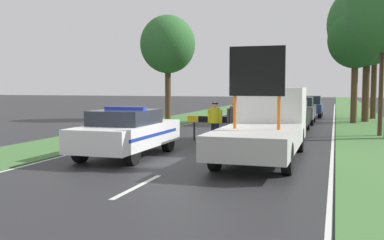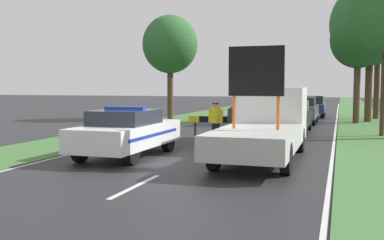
{
  "view_description": "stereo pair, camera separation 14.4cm",
  "coord_description": "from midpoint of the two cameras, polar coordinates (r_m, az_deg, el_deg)",
  "views": [
    {
      "loc": [
        4.11,
        -12.38,
        2.21
      ],
      "look_at": [
        -0.35,
        1.55,
        1.1
      ],
      "focal_mm": 42.0,
      "sensor_mm": 36.0,
      "label": 1
    },
    {
      "loc": [
        4.25,
        -12.34,
        2.21
      ],
      "look_at": [
        -0.35,
        1.55,
        1.1
      ],
      "focal_mm": 42.0,
      "sensor_mm": 36.0,
      "label": 2
    }
  ],
  "objects": [
    {
      "name": "traffic_cone_near_police",
      "position": [
        17.04,
        -4.91,
        -2.32
      ],
      "size": [
        0.35,
        0.35,
        0.49
      ],
      "color": "black",
      "rests_on": "ground"
    },
    {
      "name": "road_barrier",
      "position": [
        17.87,
        3.37,
        -0.15
      ],
      "size": [
        2.71,
        0.08,
        1.0
      ],
      "rotation": [
        0.0,
        0.0,
        0.08
      ],
      "color": "black",
      "rests_on": "ground"
    },
    {
      "name": "roadside_tree_near_right",
      "position": [
        29.95,
        -3.23,
        9.53
      ],
      "size": [
        3.63,
        3.63,
        6.86
      ],
      "color": "#4C3823",
      "rests_on": "ground"
    },
    {
      "name": "utility_pole",
      "position": [
        21.35,
        22.81,
        7.2
      ],
      "size": [
        1.2,
        0.2,
        6.57
      ],
      "color": "#473828",
      "rests_on": "ground"
    },
    {
      "name": "grass_verge_right",
      "position": [
        32.47,
        20.45,
        0.19
      ],
      "size": [
        3.17,
        120.0,
        0.03
      ],
      "color": "#427038",
      "rests_on": "ground"
    },
    {
      "name": "traffic_cone_near_truck",
      "position": [
        14.93,
        2.47,
        -2.99
      ],
      "size": [
        0.45,
        0.45,
        0.62
      ],
      "color": "black",
      "rests_on": "ground"
    },
    {
      "name": "ground_plane",
      "position": [
        13.24,
        -0.94,
        -5.27
      ],
      "size": [
        160.0,
        160.0,
        0.0
      ],
      "primitive_type": "plane",
      "color": "#28282B"
    },
    {
      "name": "police_officer",
      "position": [
        17.22,
        2.7,
        0.13
      ],
      "size": [
        0.57,
        0.36,
        1.59
      ],
      "rotation": [
        0.0,
        0.0,
        3.01
      ],
      "color": "#191E38",
      "rests_on": "ground"
    },
    {
      "name": "queued_car_suv_grey",
      "position": [
        27.28,
        13.23,
        1.29
      ],
      "size": [
        1.85,
        4.27,
        1.57
      ],
      "rotation": [
        0.0,
        0.0,
        3.14
      ],
      "color": "slate",
      "rests_on": "ground"
    },
    {
      "name": "roadside_tree_mid_right",
      "position": [
        28.21,
        19.92,
        9.48
      ],
      "size": [
        3.18,
        3.18,
        6.58
      ],
      "color": "#4C3823",
      "rests_on": "ground"
    },
    {
      "name": "grass_verge_left",
      "position": [
        33.92,
        0.7,
        0.63
      ],
      "size": [
        3.17,
        120.0,
        0.03
      ],
      "color": "#427038",
      "rests_on": "ground"
    },
    {
      "name": "lane_markings",
      "position": [
        26.43,
        8.58,
        -0.5
      ],
      "size": [
        8.21,
        62.61,
        0.01
      ],
      "color": "silver",
      "rests_on": "ground"
    },
    {
      "name": "pedestrian_civilian",
      "position": [
        16.94,
        5.2,
        0.12
      ],
      "size": [
        0.59,
        0.38,
        1.65
      ],
      "rotation": [
        0.0,
        0.0,
        0.04
      ],
      "color": "#191E38",
      "rests_on": "ground"
    },
    {
      "name": "roadside_tree_near_left",
      "position": [
        32.55,
        22.13,
        10.02
      ],
      "size": [
        3.23,
        3.23,
        7.37
      ],
      "color": "#4C3823",
      "rests_on": "ground"
    },
    {
      "name": "traffic_cone_centre_front",
      "position": [
        17.59,
        -7.82,
        -1.91
      ],
      "size": [
        0.45,
        0.45,
        0.62
      ],
      "color": "black",
      "rests_on": "ground"
    },
    {
      "name": "queued_car_sedan_black",
      "position": [
        21.85,
        12.06,
        0.5
      ],
      "size": [
        1.74,
        4.51,
        1.52
      ],
      "rotation": [
        0.0,
        0.0,
        3.14
      ],
      "color": "black",
      "rests_on": "ground"
    },
    {
      "name": "roadside_tree_mid_left",
      "position": [
        29.67,
        21.29,
        11.26
      ],
      "size": [
        4.79,
        4.79,
        8.48
      ],
      "color": "#4C3823",
      "rests_on": "ground"
    },
    {
      "name": "work_truck",
      "position": [
        14.09,
        9.09,
        -0.46
      ],
      "size": [
        2.1,
        6.39,
        3.28
      ],
      "rotation": [
        0.0,
        0.0,
        3.08
      ],
      "color": "white",
      "rests_on": "ground"
    },
    {
      "name": "queued_car_hatch_blue",
      "position": [
        33.23,
        14.48,
        1.72
      ],
      "size": [
        1.87,
        3.98,
        1.51
      ],
      "rotation": [
        0.0,
        0.0,
        3.14
      ],
      "color": "navy",
      "rests_on": "ground"
    },
    {
      "name": "police_car",
      "position": [
        14.2,
        -8.51,
        -1.52
      ],
      "size": [
        1.89,
        4.61,
        1.57
      ],
      "rotation": [
        0.0,
        0.0,
        -0.05
      ],
      "color": "white",
      "rests_on": "ground"
    }
  ]
}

